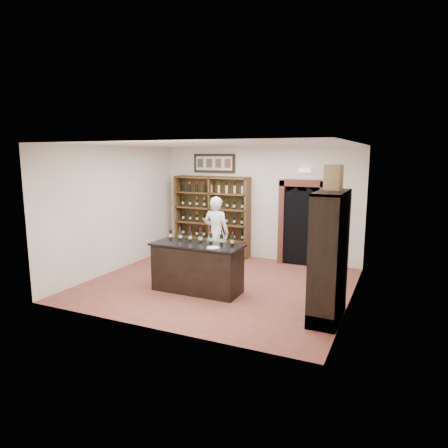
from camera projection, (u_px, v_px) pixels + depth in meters
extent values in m
plane|color=brown|center=(219.00, 284.00, 8.73)|extent=(5.50, 5.50, 0.00)
plane|color=white|center=(218.00, 144.00, 8.21)|extent=(5.50, 5.50, 0.00)
cube|color=white|center=(258.00, 203.00, 10.71)|extent=(5.50, 0.04, 3.00)
cube|color=white|center=(115.00, 209.00, 9.60)|extent=(0.04, 5.00, 3.00)
cube|color=white|center=(353.00, 226.00, 7.34)|extent=(0.04, 5.00, 3.00)
cube|color=brown|center=(214.00, 215.00, 11.28)|extent=(2.20, 0.02, 2.20)
cube|color=brown|center=(179.00, 214.00, 11.56)|extent=(0.06, 0.38, 2.20)
cube|color=brown|center=(247.00, 218.00, 10.68)|extent=(0.06, 0.38, 2.20)
cube|color=brown|center=(212.00, 216.00, 11.12)|extent=(0.04, 0.38, 2.20)
cube|color=brown|center=(212.00, 253.00, 11.31)|extent=(2.18, 0.38, 0.04)
cube|color=brown|center=(212.00, 238.00, 11.23)|extent=(2.18, 0.38, 0.04)
cube|color=brown|center=(212.00, 223.00, 11.16)|extent=(2.18, 0.38, 0.03)
cube|color=brown|center=(212.00, 208.00, 11.09)|extent=(2.18, 0.38, 0.04)
cube|color=brown|center=(211.00, 193.00, 11.01)|extent=(2.18, 0.38, 0.04)
cube|color=brown|center=(211.00, 178.00, 10.94)|extent=(2.18, 0.38, 0.04)
cube|color=black|center=(214.00, 163.00, 11.03)|extent=(1.25, 0.04, 0.52)
cube|color=black|center=(302.00, 224.00, 10.12)|extent=(0.97, 0.29, 2.05)
cube|color=#A34A3F|center=(282.00, 222.00, 10.31)|extent=(0.14, 0.35, 2.15)
cube|color=#A34A3F|center=(323.00, 225.00, 9.89)|extent=(0.14, 0.35, 2.15)
cube|color=#A34A3F|center=(304.00, 183.00, 9.93)|extent=(1.15, 0.35, 0.16)
cube|color=white|center=(305.00, 170.00, 9.97)|extent=(0.30, 0.10, 0.10)
cube|color=black|center=(197.00, 269.00, 8.19)|extent=(1.80, 0.70, 0.94)
cube|color=black|center=(197.00, 245.00, 8.10)|extent=(1.88, 0.78, 0.04)
cylinder|color=black|center=(171.00, 235.00, 8.51)|extent=(0.07, 0.07, 0.21)
cylinder|color=beige|center=(171.00, 235.00, 8.51)|extent=(0.07, 0.07, 0.07)
cylinder|color=maroon|center=(170.00, 228.00, 8.49)|extent=(0.03, 0.03, 0.09)
cylinder|color=black|center=(180.00, 236.00, 8.41)|extent=(0.07, 0.07, 0.21)
cylinder|color=beige|center=(180.00, 236.00, 8.42)|extent=(0.07, 0.07, 0.07)
cylinder|color=maroon|center=(180.00, 229.00, 8.39)|extent=(0.03, 0.03, 0.09)
cylinder|color=black|center=(190.00, 236.00, 8.32)|extent=(0.07, 0.07, 0.21)
cylinder|color=beige|center=(190.00, 237.00, 8.32)|extent=(0.07, 0.07, 0.07)
cylinder|color=maroon|center=(190.00, 229.00, 8.29)|extent=(0.03, 0.03, 0.09)
cylinder|color=black|center=(200.00, 237.00, 8.22)|extent=(0.07, 0.07, 0.21)
cylinder|color=beige|center=(200.00, 238.00, 8.22)|extent=(0.07, 0.07, 0.07)
cylinder|color=maroon|center=(200.00, 230.00, 8.19)|extent=(0.03, 0.03, 0.09)
cylinder|color=black|center=(211.00, 238.00, 8.12)|extent=(0.07, 0.07, 0.21)
cylinder|color=beige|center=(211.00, 239.00, 8.12)|extent=(0.07, 0.07, 0.07)
cylinder|color=maroon|center=(211.00, 231.00, 8.09)|extent=(0.03, 0.03, 0.09)
cylinder|color=black|center=(221.00, 240.00, 8.02)|extent=(0.07, 0.07, 0.21)
cylinder|color=beige|center=(221.00, 240.00, 8.02)|extent=(0.07, 0.07, 0.07)
cylinder|color=maroon|center=(221.00, 232.00, 7.99)|extent=(0.03, 0.03, 0.09)
cylinder|color=black|center=(232.00, 241.00, 7.92)|extent=(0.07, 0.07, 0.21)
cylinder|color=beige|center=(232.00, 241.00, 7.92)|extent=(0.07, 0.07, 0.07)
cylinder|color=maroon|center=(232.00, 233.00, 7.90)|extent=(0.03, 0.03, 0.09)
cube|color=black|center=(343.00, 258.00, 6.62)|extent=(0.02, 1.20, 2.20)
cube|color=black|center=(322.00, 265.00, 6.19)|extent=(0.48, 0.04, 2.20)
cube|color=black|center=(335.00, 249.00, 7.23)|extent=(0.48, 0.04, 2.20)
cube|color=black|center=(332.00, 192.00, 6.52)|extent=(0.48, 1.20, 0.04)
cube|color=black|center=(327.00, 311.00, 6.88)|extent=(0.48, 1.20, 0.24)
cube|color=black|center=(327.00, 299.00, 6.84)|extent=(0.48, 1.16, 0.03)
cube|color=black|center=(329.00, 268.00, 6.75)|extent=(0.48, 1.16, 0.03)
cube|color=black|center=(330.00, 236.00, 6.65)|extent=(0.48, 1.16, 0.03)
imported|color=white|center=(216.00, 233.00, 9.82)|extent=(0.66, 0.43, 1.79)
cylinder|color=beige|center=(213.00, 248.00, 7.72)|extent=(0.25, 0.25, 0.02)
cube|color=#A37A56|center=(333.00, 177.00, 6.66)|extent=(0.33, 0.22, 0.43)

